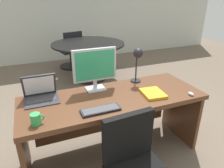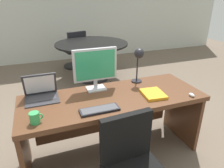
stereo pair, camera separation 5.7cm
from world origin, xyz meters
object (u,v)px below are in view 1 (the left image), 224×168
Objects in this scene: meeting_chair_near at (71,53)px; desk at (112,110)px; meeting_table at (89,52)px; keyboard at (101,110)px; coffee_mug at (36,119)px; book at (153,93)px; mouse at (191,94)px; desk_lamp at (138,58)px; monitor at (95,67)px; laptop at (40,91)px.

desk is at bearing -93.91° from meeting_chair_near.
keyboard is at bearing -103.73° from meeting_table.
coffee_mug is 2.73m from meeting_table.
keyboard is 3.32× the size of coffee_mug.
book is 0.31× the size of meeting_chair_near.
mouse is at bearing -24.18° from book.
desk_lamp reaches higher than meeting_chair_near.
monitor reaches higher than keyboard.
mouse is (1.41, -0.50, -0.06)m from laptop.
monitor is 1.46× the size of laptop.
meeting_table is at bearing 89.89° from book.
laptop is 0.35× the size of meeting_chair_near.
desk is 6.66× the size of book.
keyboard is 0.87× the size of desk_lamp.
monitor is at bearing 77.46° from keyboard.
monitor is at bearing 145.44° from book.
monitor is 0.59m from laptop.
desk_lamp reaches higher than coffee_mug.
monitor is at bearing 121.68° from desk.
desk is 25.73× the size of mouse.
mouse is (0.95, -0.05, 0.00)m from keyboard.
monitor reaches higher than mouse.
desk_lamp is at bearing 0.36° from laptop.
desk is 3.97× the size of monitor.
book is (0.60, 0.10, 0.00)m from keyboard.
meeting_chair_near is at bearing 74.05° from coffee_mug.
desk_lamp reaches higher than laptop.
meeting_chair_near is at bearing 93.12° from book.
meeting_chair_near reaches higher than desk.
coffee_mug is at bearing 179.85° from keyboard.
laptop reaches higher than coffee_mug.
meeting_chair_near is at bearing 86.09° from desk.
monitor is (-0.11, 0.18, 0.44)m from desk.
laptop is 3.07m from meeting_chair_near.
desk_lamp reaches higher than meeting_table.
mouse is 0.68m from desk_lamp.
keyboard is (0.46, -0.45, -0.06)m from laptop.
desk_lamp reaches higher than book.
desk_lamp is (0.60, 0.45, 0.28)m from keyboard.
monitor is 0.52m from keyboard.
desk is at bearing -58.32° from monitor.
laptop is at bearing -179.64° from desk_lamp.
mouse is at bearing -2.17° from coffee_mug.
mouse is 0.18× the size of desk_lamp.
book reaches higher than desk.
desk_lamp is 3.81× the size of coffee_mug.
keyboard reaches higher than desk.
desk_lamp is 1.25m from coffee_mug.
meeting_table is (1.07, 2.03, -0.21)m from laptop.
laptop reaches higher than book.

